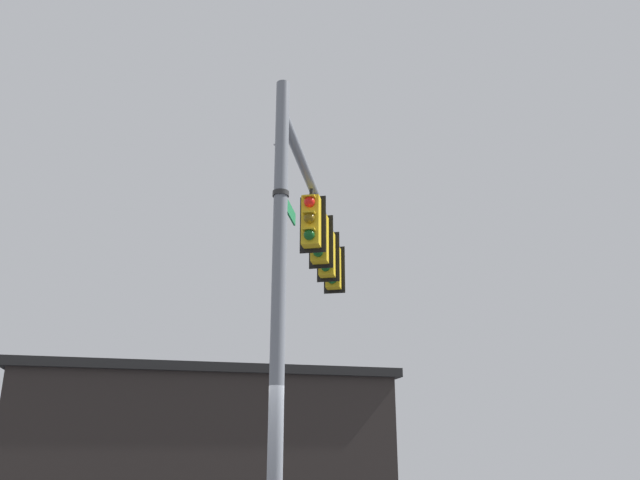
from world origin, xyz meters
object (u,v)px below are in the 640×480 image
(traffic_light_mid_inner, at_px, (320,239))
(traffic_light_arm_end, at_px, (333,268))
(bird_flying, at_px, (278,144))
(street_name_sign, at_px, (285,203))
(traffic_light_mid_outer, at_px, (327,254))
(traffic_light_nearest_pole, at_px, (311,221))

(traffic_light_mid_inner, relative_size, traffic_light_arm_end, 1.00)
(bird_flying, bearing_deg, traffic_light_arm_end, 158.91)
(traffic_light_mid_inner, relative_size, bird_flying, 3.79)
(traffic_light_mid_inner, relative_size, street_name_sign, 1.02)
(traffic_light_mid_outer, bearing_deg, traffic_light_nearest_pole, 92.32)
(bird_flying, bearing_deg, street_name_sign, 106.49)
(traffic_light_mid_outer, relative_size, traffic_light_arm_end, 1.00)
(traffic_light_mid_outer, height_order, bird_flying, bird_flying)
(street_name_sign, bearing_deg, traffic_light_mid_inner, -87.67)
(traffic_light_nearest_pole, height_order, street_name_sign, traffic_light_nearest_pole)
(street_name_sign, bearing_deg, traffic_light_mid_outer, -87.67)
(traffic_light_nearest_pole, relative_size, street_name_sign, 1.02)
(traffic_light_arm_end, bearing_deg, traffic_light_mid_outer, 92.32)
(traffic_light_arm_end, height_order, street_name_sign, traffic_light_arm_end)
(traffic_light_nearest_pole, height_order, traffic_light_mid_outer, same)
(traffic_light_nearest_pole, relative_size, bird_flying, 3.79)
(traffic_light_mid_outer, distance_m, bird_flying, 4.68)
(traffic_light_arm_end, bearing_deg, traffic_light_mid_inner, 92.32)
(traffic_light_mid_outer, relative_size, street_name_sign, 1.02)
(traffic_light_mid_inner, distance_m, traffic_light_arm_end, 2.26)
(traffic_light_arm_end, bearing_deg, street_name_sign, 92.32)
(street_name_sign, bearing_deg, bird_flying, -73.51)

